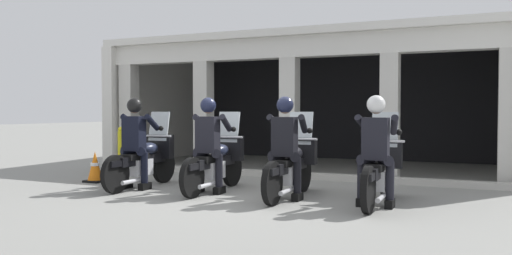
% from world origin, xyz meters
% --- Properties ---
extents(ground_plane, '(80.00, 80.00, 0.00)m').
position_xyz_m(ground_plane, '(0.00, 3.00, 0.00)').
color(ground_plane, gray).
extents(station_building, '(9.49, 4.66, 3.08)m').
position_xyz_m(station_building, '(-0.30, 5.12, 1.96)').
color(station_building, black).
rests_on(station_building, ground).
extents(kerb_strip, '(8.99, 0.24, 0.12)m').
position_xyz_m(kerb_strip, '(-0.30, 2.32, 0.06)').
color(kerb_strip, '#B7B5AD').
rests_on(kerb_strip, ground).
extents(motorcycle_far_left, '(0.62, 2.04, 1.35)m').
position_xyz_m(motorcycle_far_left, '(-2.07, 0.12, 0.50)').
color(motorcycle_far_left, black).
rests_on(motorcycle_far_left, ground).
extents(police_officer_far_left, '(0.63, 0.61, 1.58)m').
position_xyz_m(police_officer_far_left, '(-2.07, -0.17, 0.94)').
color(police_officer_far_left, black).
rests_on(police_officer_far_left, ground).
extents(motorcycle_center_left, '(0.62, 2.04, 1.35)m').
position_xyz_m(motorcycle_center_left, '(-0.69, 0.25, 0.50)').
color(motorcycle_center_left, black).
rests_on(motorcycle_center_left, ground).
extents(police_officer_center_left, '(0.63, 0.61, 1.58)m').
position_xyz_m(police_officer_center_left, '(-0.69, -0.03, 0.94)').
color(police_officer_center_left, black).
rests_on(police_officer_center_left, ground).
extents(motorcycle_center_right, '(0.62, 2.04, 1.35)m').
position_xyz_m(motorcycle_center_right, '(0.69, 0.18, 0.50)').
color(motorcycle_center_right, black).
rests_on(motorcycle_center_right, ground).
extents(police_officer_center_right, '(0.63, 0.61, 1.58)m').
position_xyz_m(police_officer_center_right, '(0.69, -0.11, 0.94)').
color(police_officer_center_right, black).
rests_on(police_officer_center_right, ground).
extents(motorcycle_far_right, '(0.62, 2.04, 1.35)m').
position_xyz_m(motorcycle_far_right, '(2.07, 0.15, 0.50)').
color(motorcycle_far_right, black).
rests_on(motorcycle_far_right, ground).
extents(police_officer_far_right, '(0.63, 0.61, 1.58)m').
position_xyz_m(police_officer_far_right, '(2.07, -0.14, 0.94)').
color(police_officer_far_right, black).
rests_on(police_officer_far_right, ground).
extents(traffic_cone_flank, '(0.34, 0.34, 0.59)m').
position_xyz_m(traffic_cone_flank, '(-3.32, 0.24, 0.29)').
color(traffic_cone_flank, black).
rests_on(traffic_cone_flank, ground).
extents(bollard_kerbside, '(0.14, 0.14, 1.01)m').
position_xyz_m(bollard_kerbside, '(-4.01, 1.87, 0.50)').
color(bollard_kerbside, yellow).
rests_on(bollard_kerbside, ground).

